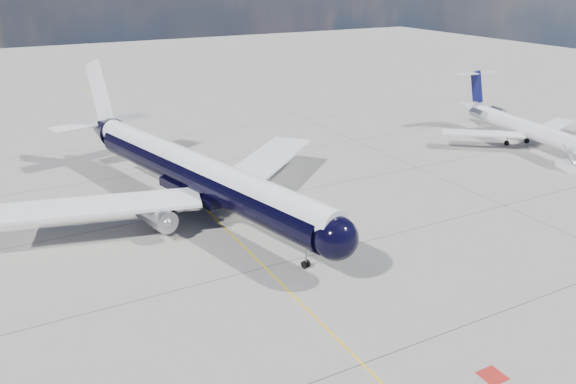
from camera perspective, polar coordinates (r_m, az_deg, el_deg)
name	(u,v)px	position (r m, az deg, el deg)	size (l,w,h in m)	color
ground	(191,194)	(67.45, -9.82, -0.24)	(320.00, 320.00, 0.00)	gray
taxiway_centerline	(206,209)	(63.06, -8.34, -1.72)	(0.16, 160.00, 0.01)	#DFBC0B
red_marking	(492,376)	(40.83, 20.05, -17.14)	(1.60, 1.60, 0.01)	maroon
main_airliner	(192,171)	(61.75, -9.70, 2.08)	(39.30, 48.60, 14.22)	black
regional_jet	(515,124)	(92.73, 22.07, 6.46)	(24.30, 28.20, 9.57)	white
boarding_stair	(571,165)	(83.79, 26.78, 2.50)	(3.27, 3.66, 3.36)	white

